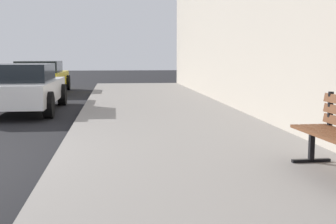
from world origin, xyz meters
name	(u,v)px	position (x,y,z in m)	size (l,w,h in m)	color
sidewalk	(199,156)	(4.00, 0.00, 0.07)	(4.00, 32.00, 0.15)	gray
car_white	(23,87)	(0.41, 6.20, 0.65)	(1.93, 4.50, 1.27)	white
car_yellow	(40,77)	(-0.12, 12.53, 0.65)	(2.01, 4.35, 1.27)	yellow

